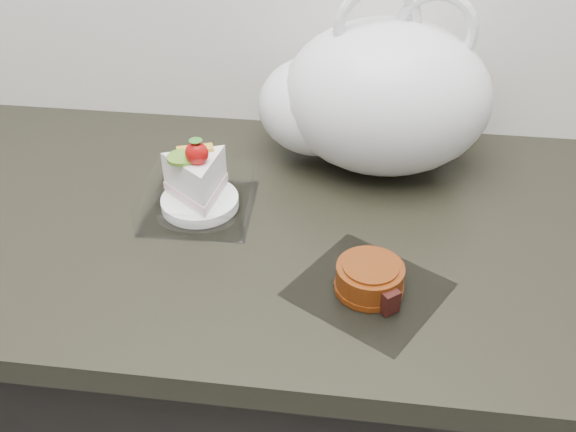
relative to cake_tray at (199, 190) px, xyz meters
The scene contains 4 objects.
counter 0.49m from the cake_tray, ahead, with size 2.04×0.64×0.90m.
cake_tray is the anchor object (origin of this frame).
mooncake_wrap 0.31m from the cake_tray, 30.08° to the right, with size 0.24×0.23×0.04m.
plastic_bag 0.32m from the cake_tray, 33.88° to the left, with size 0.40×0.29×0.31m.
Camera 1 is at (0.13, 0.91, 1.48)m, focal length 40.00 mm.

